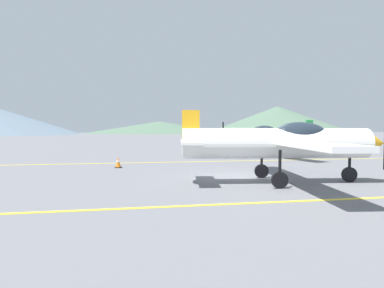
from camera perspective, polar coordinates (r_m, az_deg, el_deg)
name	(u,v)px	position (r m, az deg, el deg)	size (l,w,h in m)	color
ground_plane	(246,179)	(13.21, 9.88, -6.39)	(400.00, 400.00, 0.00)	slate
apron_line_near	(294,201)	(9.51, 18.42, -10.04)	(80.00, 0.16, 0.01)	yellow
apron_line_far	(208,162)	(19.96, 3.00, -3.25)	(80.00, 0.16, 0.01)	yellow
airplane_near	(283,142)	(12.48, 16.57, 0.33)	(8.22, 9.43, 2.82)	white
airplane_mid	(271,136)	(23.97, 14.48, 1.45)	(8.24, 9.39, 2.82)	white
traffic_cone_front	(118,162)	(17.22, -13.51, -3.33)	(0.36, 0.36, 0.59)	black
hill_centerleft	(160,127)	(169.76, -6.03, 3.10)	(80.11, 80.11, 6.46)	#4C6651
hill_centerright	(277,120)	(163.47, 15.48, 4.32)	(73.59, 73.59, 13.86)	#4C6651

